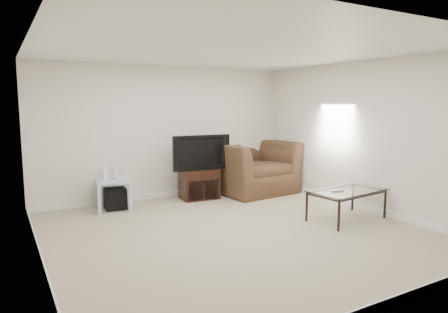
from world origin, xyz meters
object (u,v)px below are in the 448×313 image
television (199,152)px  recliner (252,159)px  subwoofer (115,198)px  side_table (113,194)px  tv_stand (199,184)px  coffee_table (346,205)px

television → recliner: (1.21, 0.03, -0.21)m
television → subwoofer: size_ratio=3.02×
side_table → tv_stand: bearing=0.0°
tv_stand → coffee_table: 2.76m
television → recliner: size_ratio=0.67×
subwoofer → coffee_table: (2.94, -2.42, 0.05)m
tv_stand → coffee_table: (1.36, -2.40, -0.05)m
recliner → side_table: bearing=174.9°
television → subwoofer: (-1.58, 0.05, -0.71)m
subwoofer → tv_stand: bearing=-0.6°
side_table → recliner: (2.83, 0.00, 0.42)m
recliner → coffee_table: bearing=-91.5°
subwoofer → coffee_table: 3.81m
coffee_table → subwoofer: bearing=140.6°
television → coffee_table: size_ratio=0.86×
side_table → coffee_table: size_ratio=0.45×
television → subwoofer: bearing=-178.9°
tv_stand → television: television is taller
television → subwoofer: television is taller
subwoofer → recliner: size_ratio=0.22×
subwoofer → recliner: (2.79, -0.02, 0.50)m
tv_stand → subwoofer: bearing=-175.6°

